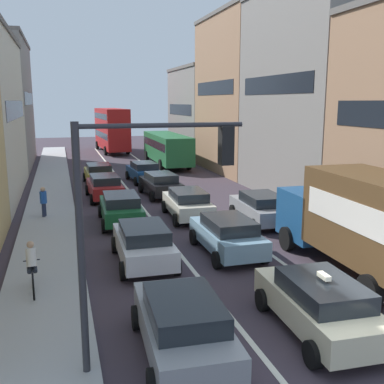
% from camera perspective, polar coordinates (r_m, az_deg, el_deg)
% --- Properties ---
extents(ground_plane, '(140.00, 140.00, 0.00)m').
position_cam_1_polar(ground_plane, '(11.97, 17.27, -18.67)').
color(ground_plane, '#3B313B').
extents(sidewalk_left, '(2.60, 64.00, 0.14)m').
position_cam_1_polar(sidewalk_left, '(29.12, -17.33, -0.71)').
color(sidewalk_left, '#A8A8A8').
rests_on(sidewalk_left, ground).
extents(lane_stripe_left, '(0.16, 60.00, 0.01)m').
position_cam_1_polar(lane_stripe_left, '(29.44, -7.57, -0.29)').
color(lane_stripe_left, silver).
rests_on(lane_stripe_left, ground).
extents(lane_stripe_right, '(0.16, 60.00, 0.01)m').
position_cam_1_polar(lane_stripe_right, '(30.12, -1.16, 0.07)').
color(lane_stripe_right, silver).
rests_on(lane_stripe_right, ground).
extents(building_row_right, '(7.20, 43.90, 12.94)m').
position_cam_1_polar(building_row_right, '(34.24, 11.59, 10.91)').
color(building_row_right, gray).
rests_on(building_row_right, ground).
extents(traffic_light_pole, '(3.58, 0.38, 5.50)m').
position_cam_1_polar(traffic_light_pole, '(9.54, -6.57, -1.26)').
color(traffic_light_pole, '#2D2D33').
rests_on(traffic_light_pole, ground).
extents(removalist_box_truck, '(2.87, 7.76, 3.58)m').
position_cam_1_polar(removalist_box_truck, '(16.44, 20.48, -3.16)').
color(removalist_box_truck, navy).
rests_on(removalist_box_truck, ground).
extents(taxi_centre_lane_front, '(2.21, 4.37, 1.66)m').
position_cam_1_polar(taxi_centre_lane_front, '(12.39, 15.71, -13.35)').
color(taxi_centre_lane_front, beige).
rests_on(taxi_centre_lane_front, ground).
extents(sedan_left_lane_front, '(2.23, 4.38, 1.49)m').
position_cam_1_polar(sedan_left_lane_front, '(10.98, -1.16, -16.26)').
color(sedan_left_lane_front, gray).
rests_on(sedan_left_lane_front, ground).
extents(sedan_centre_lane_second, '(2.06, 4.30, 1.49)m').
position_cam_1_polar(sedan_centre_lane_second, '(17.79, 4.47, -5.32)').
color(sedan_centre_lane_second, '#759EB7').
rests_on(sedan_centre_lane_second, ground).
extents(wagon_left_lane_second, '(2.13, 4.34, 1.49)m').
position_cam_1_polar(wagon_left_lane_second, '(16.81, -6.12, -6.36)').
color(wagon_left_lane_second, silver).
rests_on(wagon_left_lane_second, ground).
extents(hatchback_centre_lane_third, '(2.19, 4.36, 1.49)m').
position_cam_1_polar(hatchback_centre_lane_third, '(23.09, -0.55, -1.40)').
color(hatchback_centre_lane_third, beige).
rests_on(hatchback_centre_lane_third, ground).
extents(sedan_left_lane_third, '(2.18, 4.36, 1.49)m').
position_cam_1_polar(sedan_left_lane_third, '(22.35, -8.93, -1.97)').
color(sedan_left_lane_third, '#19592D').
rests_on(sedan_left_lane_third, ground).
extents(coupe_centre_lane_fourth, '(2.27, 4.40, 1.49)m').
position_cam_1_polar(coupe_centre_lane_fourth, '(28.54, -3.99, 1.03)').
color(coupe_centre_lane_fourth, black).
rests_on(coupe_centre_lane_fourth, ground).
extents(sedan_left_lane_fourth, '(2.16, 4.35, 1.49)m').
position_cam_1_polar(sedan_left_lane_fourth, '(28.18, -10.93, 0.72)').
color(sedan_left_lane_fourth, '#A51E1E').
rests_on(sedan_left_lane_fourth, ground).
extents(sedan_centre_lane_fifth, '(2.26, 4.40, 1.49)m').
position_cam_1_polar(sedan_centre_lane_fifth, '(33.80, -6.08, 2.61)').
color(sedan_centre_lane_fifth, '#194C8C').
rests_on(sedan_centre_lane_fifth, ground).
extents(sedan_left_lane_fifth, '(2.11, 4.32, 1.49)m').
position_cam_1_polar(sedan_left_lane_fifth, '(33.33, -11.64, 2.31)').
color(sedan_left_lane_fifth, '#B29319').
rests_on(sedan_left_lane_fifth, ground).
extents(sedan_right_lane_behind_truck, '(2.23, 4.38, 1.49)m').
position_cam_1_polar(sedan_right_lane_behind_truck, '(22.40, 8.67, -1.93)').
color(sedan_right_lane_behind_truck, gray).
rests_on(sedan_right_lane_behind_truck, ground).
extents(bus_mid_queue_primary, '(2.88, 10.52, 2.90)m').
position_cam_1_polar(bus_mid_queue_primary, '(42.31, -3.17, 5.71)').
color(bus_mid_queue_primary, '#1E6033').
rests_on(bus_mid_queue_primary, ground).
extents(bus_far_queue_secondary, '(3.19, 10.61, 5.06)m').
position_cam_1_polar(bus_far_queue_secondary, '(54.54, -10.09, 7.94)').
color(bus_far_queue_secondary, '#B21919').
rests_on(bus_far_queue_secondary, ground).
extents(cyclist_on_sidewalk, '(0.50, 1.73, 1.72)m').
position_cam_1_polar(cyclist_on_sidewalk, '(14.89, -19.48, -9.11)').
color(cyclist_on_sidewalk, black).
rests_on(cyclist_on_sidewalk, ground).
extents(pedestrian_near_kerb, '(0.34, 0.52, 1.66)m').
position_cam_1_polar(pedestrian_near_kerb, '(24.13, -18.18, -1.05)').
color(pedestrian_near_kerb, '#262D47').
rests_on(pedestrian_near_kerb, ground).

